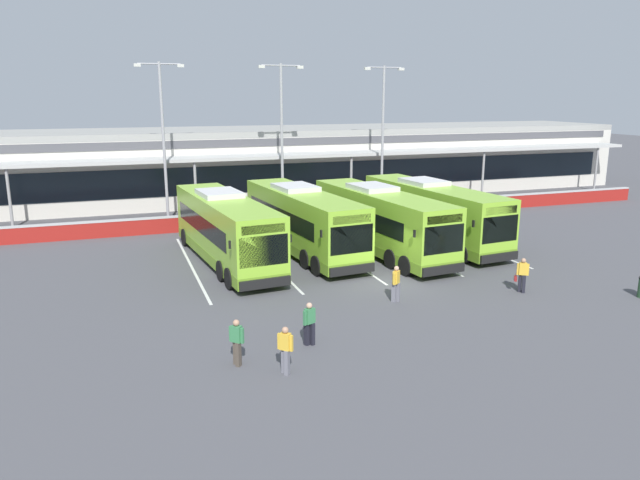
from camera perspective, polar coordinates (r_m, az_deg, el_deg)
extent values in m
plane|color=#4C4C51|center=(29.40, 5.97, -4.00)|extent=(200.00, 200.00, 0.00)
cube|color=beige|center=(54.02, -6.31, 7.03)|extent=(70.00, 10.00, 5.50)
cube|color=#19232D|center=(49.23, -4.96, 5.90)|extent=(66.00, 0.08, 2.20)
cube|color=#4C4C51|center=(48.92, -5.02, 9.20)|extent=(68.00, 0.08, 0.60)
cube|color=beige|center=(47.59, -4.55, 7.94)|extent=(67.00, 3.00, 0.24)
cube|color=gray|center=(53.76, -6.39, 10.20)|extent=(70.00, 10.00, 0.50)
cylinder|color=#999999|center=(45.56, -27.35, 3.55)|extent=(0.20, 0.20, 4.20)
cylinder|color=#999999|center=(45.48, -11.70, 4.78)|extent=(0.20, 0.20, 4.20)
cylinder|color=#999999|center=(48.67, 2.97, 5.60)|extent=(0.20, 0.20, 4.20)
cylinder|color=#999999|center=(54.56, 15.18, 6.01)|extent=(0.20, 0.20, 4.20)
cylinder|color=#999999|center=(62.39, 24.69, 6.15)|extent=(0.20, 0.20, 4.20)
cube|color=maroon|center=(42.42, -2.37, 2.23)|extent=(60.00, 0.36, 1.00)
cube|color=#B2B2B2|center=(42.31, -2.38, 2.96)|extent=(60.00, 0.40, 0.10)
cube|color=#8CC633|center=(32.61, -8.91, 1.14)|extent=(3.74, 12.20, 3.19)
cube|color=olive|center=(32.92, -8.83, -1.10)|extent=(3.77, 12.22, 0.56)
cube|color=black|center=(32.94, -9.13, 1.68)|extent=(3.53, 9.81, 0.96)
cube|color=black|center=(27.07, -5.36, -1.02)|extent=(2.31, 0.33, 1.40)
cube|color=black|center=(26.82, -5.40, 1.05)|extent=(2.05, 0.29, 0.40)
cube|color=silver|center=(33.24, -9.51, 4.39)|extent=(2.32, 2.99, 0.28)
cube|color=black|center=(27.38, -5.21, -4.11)|extent=(2.45, 0.41, 0.44)
cube|color=black|center=(27.80, -2.80, 0.16)|extent=(0.09, 0.13, 0.36)
cube|color=black|center=(26.87, -8.55, -0.45)|extent=(0.09, 0.13, 0.36)
cylinder|color=black|center=(37.55, -9.08, 0.61)|extent=(0.42, 1.07, 1.04)
cylinder|color=black|center=(36.99, -12.63, 0.25)|extent=(0.42, 1.07, 1.04)
cylinder|color=black|center=(30.36, -4.94, -2.38)|extent=(0.42, 1.07, 1.04)
cylinder|color=black|center=(29.66, -9.28, -2.90)|extent=(0.42, 1.07, 1.04)
cylinder|color=black|center=(29.10, -3.98, -3.07)|extent=(0.42, 1.07, 1.04)
cylinder|color=black|center=(28.37, -8.50, -3.64)|extent=(0.42, 1.07, 1.04)
cube|color=#8CC633|center=(34.36, -1.67, 1.93)|extent=(3.74, 12.20, 3.19)
cube|color=olive|center=(34.65, -1.66, -0.20)|extent=(3.77, 12.22, 0.56)
cube|color=black|center=(34.67, -1.94, 2.44)|extent=(3.53, 9.81, 0.96)
cube|color=black|center=(29.10, 3.00, 0.06)|extent=(2.31, 0.33, 1.40)
cube|color=black|center=(28.87, 3.03, 1.99)|extent=(2.05, 0.29, 0.40)
cube|color=silver|center=(34.96, -2.35, 5.01)|extent=(2.32, 2.99, 0.28)
cube|color=black|center=(29.39, 3.06, -2.83)|extent=(2.45, 0.41, 0.44)
cube|color=black|center=(30.01, 5.15, 1.13)|extent=(0.09, 0.13, 0.36)
cube|color=black|center=(28.68, 0.11, 0.60)|extent=(0.09, 0.13, 0.36)
cylinder|color=black|center=(39.25, -2.74, 1.32)|extent=(0.42, 1.07, 1.04)
cylinder|color=black|center=(38.43, -6.03, 1.00)|extent=(0.42, 1.07, 1.04)
cylinder|color=black|center=(32.37, 2.55, -1.33)|extent=(0.42, 1.07, 1.04)
cylinder|color=black|center=(31.37, -1.33, -1.81)|extent=(0.42, 1.07, 1.04)
cylinder|color=black|center=(31.18, 3.74, -1.93)|extent=(0.42, 1.07, 1.04)
cylinder|color=black|center=(30.14, -0.25, -2.45)|extent=(0.42, 1.07, 1.04)
cube|color=#8CC633|center=(34.53, 5.75, 1.92)|extent=(3.74, 12.20, 3.19)
cube|color=olive|center=(34.82, 5.69, -0.19)|extent=(3.77, 12.22, 0.56)
cube|color=black|center=(34.82, 5.42, 2.44)|extent=(3.53, 9.81, 0.96)
cube|color=black|center=(29.67, 11.63, 0.06)|extent=(2.31, 0.33, 1.40)
cube|color=black|center=(29.45, 11.73, 1.95)|extent=(2.05, 0.29, 0.40)
cube|color=silver|center=(35.07, 4.98, 5.00)|extent=(2.32, 2.99, 0.28)
cube|color=black|center=(29.97, 11.61, -2.77)|extent=(2.45, 0.41, 0.44)
cube|color=black|center=(30.74, 13.45, 1.10)|extent=(0.09, 0.13, 0.36)
cube|color=black|center=(29.05, 8.94, 0.60)|extent=(0.09, 0.13, 0.36)
cylinder|color=black|center=(39.30, 3.77, 1.33)|extent=(0.42, 1.07, 1.04)
cylinder|color=black|center=(38.23, 0.63, 1.01)|extent=(0.42, 1.07, 1.04)
cylinder|color=black|center=(32.88, 10.33, -1.31)|extent=(0.42, 1.07, 1.04)
cylinder|color=black|center=(31.59, 6.79, -1.79)|extent=(0.42, 1.07, 1.04)
cylinder|color=black|center=(31.79, 11.78, -1.89)|extent=(0.42, 1.07, 1.04)
cylinder|color=black|center=(30.46, 8.17, -2.42)|extent=(0.42, 1.07, 1.04)
cube|color=#8CC633|center=(37.23, 10.59, 2.61)|extent=(3.74, 12.20, 3.19)
cube|color=olive|center=(37.49, 10.51, 0.64)|extent=(3.77, 12.22, 0.56)
cube|color=black|center=(37.50, 10.25, 3.08)|extent=(3.53, 9.81, 0.96)
cube|color=black|center=(32.66, 16.66, 1.00)|extent=(2.31, 0.33, 1.40)
cube|color=black|center=(32.46, 16.79, 2.72)|extent=(2.05, 0.29, 0.40)
cube|color=silver|center=(37.75, 9.82, 5.46)|extent=(2.32, 2.99, 0.28)
cube|color=black|center=(32.93, 16.61, -1.59)|extent=(2.45, 0.41, 0.44)
cube|color=black|center=(33.81, 18.16, 1.91)|extent=(0.09, 0.13, 0.36)
cube|color=black|center=(31.91, 14.33, 1.51)|extent=(0.09, 0.13, 0.36)
cylinder|color=black|center=(41.87, 8.20, 1.98)|extent=(0.42, 1.07, 1.04)
cylinder|color=black|center=(40.63, 5.37, 1.70)|extent=(0.42, 1.07, 1.04)
cylinder|color=black|center=(35.78, 15.03, -0.34)|extent=(0.42, 1.07, 1.04)
cylinder|color=black|center=(34.32, 11.96, -0.75)|extent=(0.42, 1.07, 1.04)
cylinder|color=black|center=(34.76, 16.50, -0.84)|extent=(0.42, 1.07, 1.04)
cylinder|color=black|center=(33.25, 13.40, -1.29)|extent=(0.42, 1.07, 1.04)
cube|color=silver|center=(32.72, -12.12, -2.40)|extent=(0.14, 13.00, 0.01)
cube|color=silver|center=(33.46, -4.98, -1.79)|extent=(0.14, 13.00, 0.01)
cube|color=silver|center=(34.70, 1.75, -1.18)|extent=(0.14, 13.00, 0.01)
cube|color=silver|center=(36.37, 7.94, -0.61)|extent=(0.14, 13.00, 0.01)
cube|color=silver|center=(38.44, 13.52, -0.09)|extent=(0.14, 13.00, 0.01)
cube|color=black|center=(29.25, 18.41, -3.88)|extent=(0.21, 0.23, 0.84)
cube|color=black|center=(29.15, 18.74, -3.96)|extent=(0.21, 0.23, 0.84)
cube|color=gold|center=(29.00, 18.68, -2.60)|extent=(0.40, 0.37, 0.56)
cube|color=gold|center=(28.99, 18.24, -2.63)|extent=(0.13, 0.13, 0.54)
cube|color=gold|center=(29.04, 19.11, -2.67)|extent=(0.13, 0.13, 0.54)
sphere|color=tan|center=(28.90, 18.74, -1.85)|extent=(0.22, 0.22, 0.22)
cube|color=maroon|center=(29.13, 18.03, -3.49)|extent=(0.25, 0.30, 0.22)
cylinder|color=maroon|center=(29.08, 18.06, -3.15)|extent=(0.02, 0.02, 0.16)
cube|color=slate|center=(20.03, -3.41, -11.31)|extent=(0.23, 0.23, 0.84)
cube|color=slate|center=(19.87, -3.15, -11.53)|extent=(0.23, 0.23, 0.84)
cube|color=gold|center=(19.67, -3.31, -9.57)|extent=(0.40, 0.39, 0.56)
cube|color=gold|center=(19.77, -3.88, -9.54)|extent=(0.13, 0.13, 0.54)
cube|color=gold|center=(19.58, -2.72, -9.75)|extent=(0.13, 0.13, 0.54)
sphere|color=tan|center=(19.52, -3.32, -8.52)|extent=(0.22, 0.22, 0.22)
cube|color=black|center=(22.02, -1.28, -8.91)|extent=(0.20, 0.22, 0.84)
cube|color=black|center=(22.04, -0.75, -8.89)|extent=(0.20, 0.22, 0.84)
cube|color=#387F4C|center=(21.77, -1.02, -7.20)|extent=(0.40, 0.34, 0.56)
cube|color=#387F4C|center=(21.64, -1.45, -7.41)|extent=(0.12, 0.13, 0.54)
cube|color=#387F4C|center=(21.93, -0.60, -7.13)|extent=(0.12, 0.13, 0.54)
sphere|color=tan|center=(21.64, -1.03, -6.23)|extent=(0.22, 0.22, 0.22)
cube|color=#4C4238|center=(20.77, -7.95, -10.49)|extent=(0.23, 0.23, 0.84)
cube|color=#4C4238|center=(20.59, -7.75, -10.70)|extent=(0.23, 0.23, 0.84)
cube|color=#387F4C|center=(20.41, -7.91, -8.80)|extent=(0.40, 0.39, 0.56)
cube|color=#387F4C|center=(20.53, -8.44, -8.76)|extent=(0.13, 0.13, 0.54)
cube|color=#387F4C|center=(20.31, -7.38, -8.98)|extent=(0.13, 0.13, 0.54)
sphere|color=tan|center=(20.26, -7.95, -7.78)|extent=(0.22, 0.22, 0.22)
cube|color=slate|center=(26.63, 7.01, -4.97)|extent=(0.22, 0.23, 0.84)
cube|color=slate|center=(26.73, 7.37, -4.91)|extent=(0.22, 0.23, 0.84)
cube|color=gold|center=(26.47, 7.24, -3.50)|extent=(0.40, 0.39, 0.56)
cube|color=gold|center=(26.28, 7.06, -3.68)|extent=(0.13, 0.13, 0.54)
cube|color=gold|center=(26.67, 7.41, -3.43)|extent=(0.13, 0.13, 0.54)
sphere|color=tan|center=(26.35, 7.26, -2.69)|extent=(0.22, 0.22, 0.22)
cylinder|color=#9E9EA3|center=(42.99, -14.58, 8.69)|extent=(0.20, 0.20, 11.00)
cylinder|color=#9E9EA3|center=(42.91, -15.01, 15.82)|extent=(2.80, 0.10, 0.10)
cube|color=silver|center=(42.80, -16.94, 15.57)|extent=(0.44, 0.28, 0.20)
cube|color=silver|center=(43.04, -13.08, 15.79)|extent=(0.44, 0.28, 0.20)
cylinder|color=#9E9EA3|center=(43.95, -3.63, 9.19)|extent=(0.20, 0.20, 11.00)
cylinder|color=#9E9EA3|center=(43.87, -3.74, 16.18)|extent=(2.80, 0.10, 0.10)
cube|color=silver|center=(43.51, -5.58, 16.03)|extent=(0.44, 0.28, 0.20)
cube|color=silver|center=(44.26, -1.92, 16.05)|extent=(0.44, 0.28, 0.20)
cylinder|color=#9E9EA3|center=(47.31, 5.95, 9.46)|extent=(0.20, 0.20, 11.00)
cylinder|color=#9E9EA3|center=(47.23, 6.11, 15.95)|extent=(2.80, 0.10, 0.10)
cube|color=silver|center=(46.65, 4.49, 15.89)|extent=(0.44, 0.28, 0.20)
cube|color=silver|center=(47.84, 7.68, 15.75)|extent=(0.44, 0.28, 0.20)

